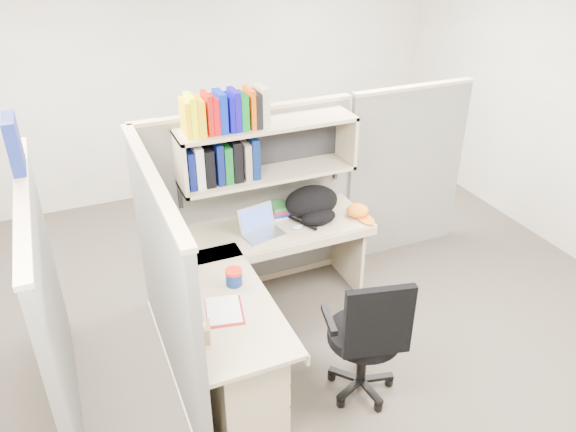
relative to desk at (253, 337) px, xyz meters
name	(u,v)px	position (x,y,z in m)	size (l,w,h in m)	color
ground	(291,344)	(0.41, 0.29, -0.44)	(6.00, 6.00, 0.00)	#322C27
room_shell	(292,151)	(0.41, 0.29, 1.18)	(6.00, 6.00, 6.00)	#A9A598
cubicle	(222,225)	(0.04, 0.74, 0.47)	(3.79, 1.84, 1.95)	#60605B
desk	(253,337)	(0.00, 0.00, 0.00)	(1.74, 1.75, 0.73)	tan
laptop	(263,223)	(0.37, 0.76, 0.40)	(0.31, 0.31, 0.22)	#ACACB0
backpack	(315,205)	(0.85, 0.84, 0.42)	(0.45, 0.35, 0.27)	black
orange_cap	(358,211)	(1.20, 0.75, 0.34)	(0.18, 0.21, 0.10)	orange
snack_canister	(234,277)	(-0.04, 0.24, 0.35)	(0.12, 0.12, 0.12)	navy
tissue_box	(200,328)	(-0.40, -0.21, 0.38)	(0.11, 0.11, 0.18)	tan
mouse	(297,227)	(0.66, 0.75, 0.31)	(0.09, 0.06, 0.03)	#9BB6DD
paper_cup	(255,213)	(0.41, 1.04, 0.34)	(0.07, 0.07, 0.11)	white
book_stack	(278,210)	(0.60, 1.02, 0.34)	(0.15, 0.21, 0.10)	slate
loose_paper	(224,310)	(-0.19, 0.00, 0.29)	(0.21, 0.29, 0.00)	white
task_chair	(365,355)	(0.65, -0.38, -0.07)	(0.59, 0.54, 1.04)	black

